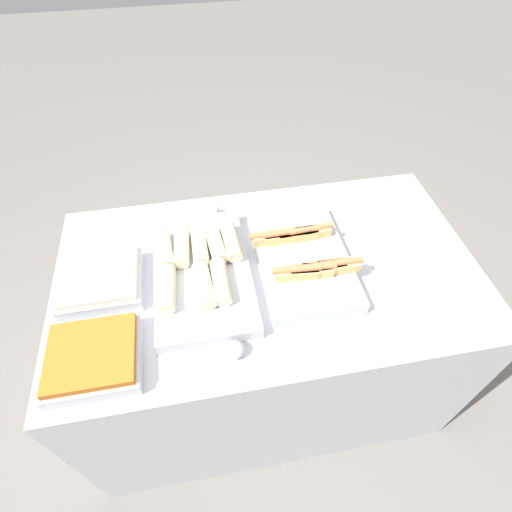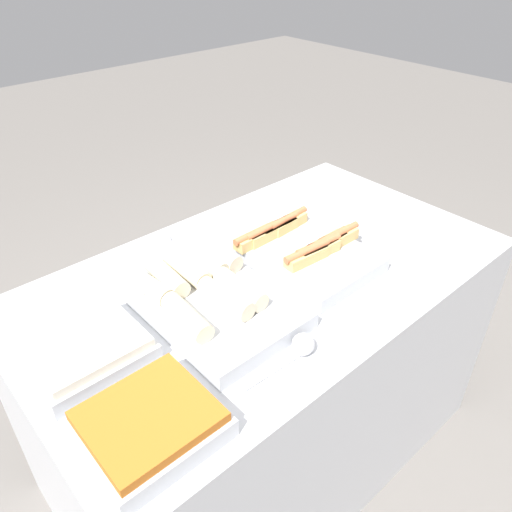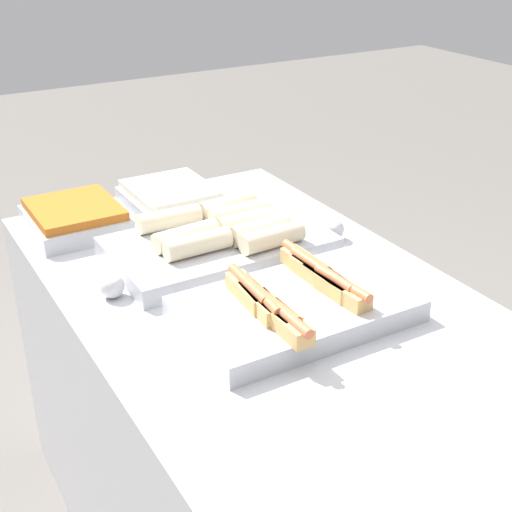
# 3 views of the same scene
# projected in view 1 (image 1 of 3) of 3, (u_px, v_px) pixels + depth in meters

# --- Properties ---
(ground_plane) EXTENTS (12.00, 12.00, 0.00)m
(ground_plane) POSITION_uv_depth(u_px,v_px,m) (265.00, 374.00, 2.09)
(ground_plane) COLOR slate
(counter) EXTENTS (1.52, 0.87, 0.87)m
(counter) POSITION_uv_depth(u_px,v_px,m) (266.00, 331.00, 1.77)
(counter) COLOR #B7BABF
(counter) RESTS_ON ground_plane
(tray_hotdogs) EXTENTS (0.36, 0.50, 0.10)m
(tray_hotdogs) POSITION_uv_depth(u_px,v_px,m) (303.00, 258.00, 1.43)
(tray_hotdogs) COLOR #B7BABF
(tray_hotdogs) RESTS_ON counter
(tray_wraps) EXTENTS (0.33, 0.55, 0.10)m
(tray_wraps) POSITION_uv_depth(u_px,v_px,m) (201.00, 269.00, 1.39)
(tray_wraps) COLOR #B7BABF
(tray_wraps) RESTS_ON counter
(tray_side_front) EXTENTS (0.27, 0.25, 0.07)m
(tray_side_front) POSITION_uv_depth(u_px,v_px,m) (94.00, 358.00, 1.17)
(tray_side_front) COLOR #B7BABF
(tray_side_front) RESTS_ON counter
(tray_side_back) EXTENTS (0.27, 0.25, 0.07)m
(tray_side_back) POSITION_uv_depth(u_px,v_px,m) (101.00, 281.00, 1.36)
(tray_side_back) COLOR #B7BABF
(tray_side_back) RESTS_ON counter
(serving_spoon_near) EXTENTS (0.22, 0.06, 0.06)m
(serving_spoon_near) POSITION_uv_depth(u_px,v_px,m) (232.00, 350.00, 1.20)
(serving_spoon_near) COLOR silver
(serving_spoon_near) RESTS_ON counter
(serving_spoon_far) EXTENTS (0.22, 0.06, 0.06)m
(serving_spoon_far) POSITION_uv_depth(u_px,v_px,m) (210.00, 212.00, 1.60)
(serving_spoon_far) COLOR silver
(serving_spoon_far) RESTS_ON counter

